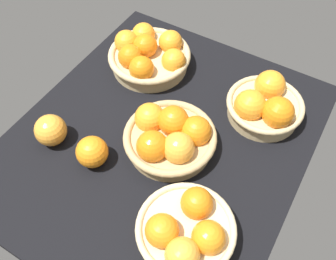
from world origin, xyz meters
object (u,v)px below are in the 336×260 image
(basket_far_right, at_px, (186,231))
(loose_orange_front_gap, at_px, (51,130))
(basket_far_left, at_px, (265,105))
(basket_near_left, at_px, (149,55))
(loose_orange_back_gap, at_px, (92,152))
(basket_center, at_px, (170,136))

(basket_far_right, relative_size, loose_orange_front_gap, 2.61)
(basket_far_left, xyz_separation_m, basket_far_right, (0.41, -0.01, 0.00))
(basket_near_left, relative_size, loose_orange_back_gap, 3.10)
(basket_far_right, bearing_deg, basket_far_left, 178.63)
(basket_far_left, distance_m, loose_orange_back_gap, 0.46)
(basket_far_left, height_order, loose_orange_front_gap, basket_far_left)
(loose_orange_front_gap, bearing_deg, basket_near_left, 169.99)
(basket_center, relative_size, loose_orange_front_gap, 2.88)
(basket_far_left, distance_m, basket_center, 0.27)
(basket_far_left, xyz_separation_m, basket_near_left, (-0.01, -0.37, 0.00))
(basket_near_left, bearing_deg, loose_orange_back_gap, 10.44)
(basket_far_left, xyz_separation_m, loose_orange_front_gap, (0.35, -0.43, -0.00))
(basket_center, xyz_separation_m, loose_orange_back_gap, (0.13, -0.14, -0.00))
(basket_far_left, height_order, basket_far_right, basket_far_left)
(basket_far_right, bearing_deg, basket_near_left, -139.21)
(basket_center, distance_m, loose_orange_back_gap, 0.19)
(loose_orange_back_gap, bearing_deg, basket_far_right, 78.67)
(loose_orange_front_gap, bearing_deg, basket_far_left, 129.31)
(basket_far_right, distance_m, basket_near_left, 0.55)
(basket_center, bearing_deg, loose_orange_front_gap, -62.99)
(basket_near_left, bearing_deg, basket_center, 42.62)
(basket_far_right, distance_m, loose_orange_back_gap, 0.30)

